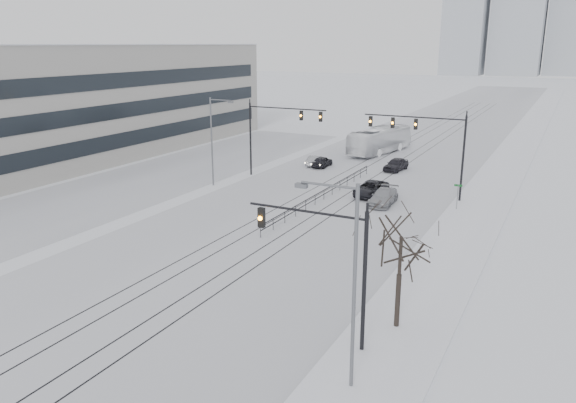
# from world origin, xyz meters

# --- Properties ---
(ground) EXTENTS (500.00, 500.00, 0.00)m
(ground) POSITION_xyz_m (0.00, 0.00, 0.00)
(ground) COLOR silver
(ground) RESTS_ON ground
(road) EXTENTS (22.00, 260.00, 0.02)m
(road) POSITION_xyz_m (0.00, 60.00, 0.01)
(road) COLOR silver
(road) RESTS_ON ground
(sidewalk_east) EXTENTS (5.00, 260.00, 0.16)m
(sidewalk_east) POSITION_xyz_m (13.50, 60.00, 0.08)
(sidewalk_east) COLOR silver
(sidewalk_east) RESTS_ON ground
(curb) EXTENTS (0.10, 260.00, 0.12)m
(curb) POSITION_xyz_m (11.05, 60.00, 0.06)
(curb) COLOR gray
(curb) RESTS_ON ground
(parking_strip) EXTENTS (14.00, 60.00, 0.03)m
(parking_strip) POSITION_xyz_m (-20.00, 35.00, 0.01)
(parking_strip) COLOR silver
(parking_strip) RESTS_ON ground
(tram_rails) EXTENTS (5.30, 180.00, 0.01)m
(tram_rails) POSITION_xyz_m (-0.00, 40.00, 0.02)
(tram_rails) COLOR black
(tram_rails) RESTS_ON ground
(office_building) EXTENTS (20.20, 62.20, 14.11)m
(office_building) POSITION_xyz_m (-37.97, 35.00, 7.06)
(office_building) COLOR #AAA7A0
(office_building) RESTS_ON ground
(skyline) EXTENTS (96.00, 48.00, 72.00)m
(skyline) POSITION_xyz_m (5.02, 273.63, 30.65)
(skyline) COLOR #949AA2
(skyline) RESTS_ON ground
(traffic_mast_near) EXTENTS (6.10, 0.37, 7.00)m
(traffic_mast_near) POSITION_xyz_m (10.79, 6.00, 4.56)
(traffic_mast_near) COLOR black
(traffic_mast_near) RESTS_ON ground
(traffic_mast_ne) EXTENTS (9.60, 0.37, 8.00)m
(traffic_mast_ne) POSITION_xyz_m (8.15, 34.99, 5.76)
(traffic_mast_ne) COLOR black
(traffic_mast_ne) RESTS_ON ground
(traffic_mast_nw) EXTENTS (9.10, 0.37, 8.00)m
(traffic_mast_nw) POSITION_xyz_m (-8.52, 36.00, 5.57)
(traffic_mast_nw) COLOR black
(traffic_mast_nw) RESTS_ON ground
(street_light_east) EXTENTS (2.73, 0.25, 9.00)m
(street_light_east) POSITION_xyz_m (12.70, 3.00, 5.21)
(street_light_east) COLOR #595B60
(street_light_east) RESTS_ON ground
(street_light_west) EXTENTS (2.73, 0.25, 9.00)m
(street_light_west) POSITION_xyz_m (-12.20, 30.00, 5.21)
(street_light_west) COLOR #595B60
(street_light_west) RESTS_ON ground
(bare_tree) EXTENTS (4.40, 4.40, 6.10)m
(bare_tree) POSITION_xyz_m (13.20, 9.00, 4.49)
(bare_tree) COLOR black
(bare_tree) RESTS_ON ground
(median_fence) EXTENTS (0.06, 24.00, 1.00)m
(median_fence) POSITION_xyz_m (0.00, 30.00, 0.53)
(median_fence) COLOR black
(median_fence) RESTS_ON ground
(street_sign) EXTENTS (0.70, 0.06, 2.40)m
(street_sign) POSITION_xyz_m (11.80, 32.00, 1.61)
(street_sign) COLOR #595B60
(street_sign) RESTS_ON ground
(sedan_sb_inner) EXTENTS (1.67, 3.84, 1.29)m
(sedan_sb_inner) POSITION_xyz_m (-6.02, 43.30, 0.65)
(sedan_sb_inner) COLOR black
(sedan_sb_inner) RESTS_ON ground
(sedan_sb_outer) EXTENTS (1.60, 3.81, 1.23)m
(sedan_sb_outer) POSITION_xyz_m (-7.04, 43.63, 0.61)
(sedan_sb_outer) COLOR gray
(sedan_sb_outer) RESTS_ON ground
(sedan_nb_front) EXTENTS (2.42, 5.07, 1.40)m
(sedan_nb_front) POSITION_xyz_m (3.44, 33.39, 0.70)
(sedan_nb_front) COLOR black
(sedan_nb_front) RESTS_ON ground
(sedan_nb_right) EXTENTS (2.18, 4.87, 1.39)m
(sedan_nb_right) POSITION_xyz_m (5.44, 31.04, 0.69)
(sedan_nb_right) COLOR #939599
(sedan_nb_right) RESTS_ON ground
(sedan_nb_far) EXTENTS (2.22, 4.43, 1.45)m
(sedan_nb_far) POSITION_xyz_m (2.36, 45.34, 0.72)
(sedan_nb_far) COLOR black
(sedan_nb_far) RESTS_ON ground
(box_truck) EXTENTS (5.33, 12.66, 3.44)m
(box_truck) POSITION_xyz_m (-2.71, 54.82, 1.72)
(box_truck) COLOR white
(box_truck) RESTS_ON ground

